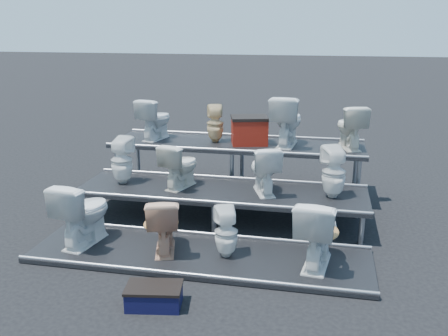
% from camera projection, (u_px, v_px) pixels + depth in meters
% --- Properties ---
extents(ground, '(80.00, 80.00, 0.00)m').
position_uv_depth(ground, '(221.00, 219.00, 7.40)').
color(ground, black).
rests_on(ground, ground).
extents(tier_front, '(4.20, 1.20, 0.06)m').
position_uv_depth(tier_front, '(199.00, 255.00, 6.17)').
color(tier_front, black).
rests_on(tier_front, ground).
extents(tier_mid, '(4.20, 1.20, 0.46)m').
position_uv_depth(tier_mid, '(221.00, 204.00, 7.34)').
color(tier_mid, black).
rests_on(tier_mid, ground).
extents(tier_back, '(4.20, 1.20, 0.86)m').
position_uv_depth(tier_back, '(237.00, 167.00, 8.51)').
color(tier_back, black).
rests_on(tier_back, ground).
extents(toilet_0, '(0.60, 0.89, 0.84)m').
position_uv_depth(toilet_0, '(83.00, 212.00, 6.35)').
color(toilet_0, white).
rests_on(toilet_0, tier_front).
extents(toilet_1, '(0.57, 0.78, 0.72)m').
position_uv_depth(toilet_1, '(164.00, 223.00, 6.15)').
color(toilet_1, tan).
rests_on(toilet_1, tier_front).
extents(toilet_2, '(0.37, 0.38, 0.63)m').
position_uv_depth(toilet_2, '(226.00, 232.00, 6.01)').
color(toilet_2, white).
rests_on(toilet_2, tier_front).
extents(toilet_3, '(0.57, 0.87, 0.83)m').
position_uv_depth(toilet_3, '(317.00, 231.00, 5.77)').
color(toilet_3, white).
rests_on(toilet_3, tier_front).
extents(toilet_4, '(0.35, 0.36, 0.71)m').
position_uv_depth(toilet_4, '(122.00, 160.00, 7.48)').
color(toilet_4, white).
rests_on(toilet_4, tier_mid).
extents(toilet_5, '(0.56, 0.74, 0.67)m').
position_uv_depth(toilet_5, '(180.00, 165.00, 7.30)').
color(toilet_5, silver).
rests_on(toilet_5, tier_mid).
extents(toilet_6, '(0.60, 0.77, 0.70)m').
position_uv_depth(toilet_6, '(264.00, 169.00, 7.06)').
color(toilet_6, white).
rests_on(toilet_6, tier_mid).
extents(toilet_7, '(0.43, 0.43, 0.73)m').
position_uv_depth(toilet_7, '(334.00, 172.00, 6.86)').
color(toilet_7, white).
rests_on(toilet_7, tier_mid).
extents(toilet_8, '(0.55, 0.77, 0.71)m').
position_uv_depth(toilet_8, '(155.00, 119.00, 8.57)').
color(toilet_8, white).
rests_on(toilet_8, tier_back).
extents(toilet_9, '(0.35, 0.35, 0.63)m').
position_uv_depth(toilet_9, '(215.00, 124.00, 8.37)').
color(toilet_9, '#D7BA83').
rests_on(toilet_9, tier_back).
extents(toilet_10, '(0.55, 0.85, 0.82)m').
position_uv_depth(toilet_10, '(287.00, 121.00, 8.11)').
color(toilet_10, white).
rests_on(toilet_10, tier_back).
extents(toilet_11, '(0.58, 0.77, 0.70)m').
position_uv_depth(toilet_11, '(350.00, 127.00, 7.93)').
color(toilet_11, silver).
rests_on(toilet_11, tier_back).
extents(red_crate, '(0.67, 0.59, 0.41)m').
position_uv_depth(red_crate, '(249.00, 132.00, 8.27)').
color(red_crate, maroon).
rests_on(red_crate, tier_back).
extents(step_stool, '(0.60, 0.42, 0.20)m').
position_uv_depth(step_stool, '(154.00, 297.00, 5.10)').
color(step_stool, black).
rests_on(step_stool, ground).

